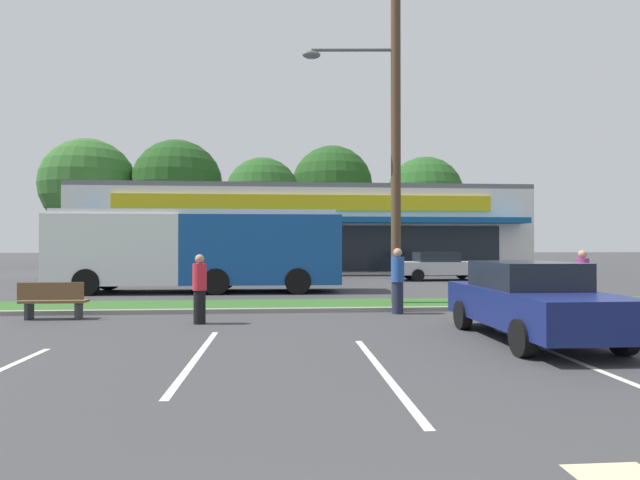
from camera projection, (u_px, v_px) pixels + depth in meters
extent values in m
cube|color=#2D5B23|center=(299.00, 305.00, 15.34)|extent=(56.00, 2.20, 0.12)
cube|color=gray|center=(300.00, 310.00, 14.12)|extent=(56.00, 0.24, 0.12)
cube|color=silver|center=(197.00, 357.00, 8.49)|extent=(0.12, 4.80, 0.01)
cube|color=silver|center=(383.00, 372.00, 7.51)|extent=(0.12, 4.80, 0.01)
cube|color=silver|center=(553.00, 352.00, 8.87)|extent=(0.12, 4.80, 0.01)
cube|color=silver|center=(302.00, 233.00, 37.70)|extent=(29.55, 12.44, 5.51)
cube|color=black|center=(306.00, 249.00, 31.44)|extent=(24.83, 0.08, 2.86)
cube|color=#0F4C8C|center=(306.00, 220.00, 30.80)|extent=(27.78, 1.40, 0.35)
cube|color=gold|center=(306.00, 203.00, 31.43)|extent=(23.64, 0.16, 0.99)
cube|color=slate|center=(302.00, 194.00, 37.72)|extent=(29.55, 12.44, 0.30)
cylinder|color=#473323|center=(88.00, 243.00, 45.82)|extent=(0.44, 0.44, 4.16)
sphere|color=#2D6026|center=(89.00, 185.00, 45.87)|extent=(8.40, 8.40, 8.40)
cylinder|color=#473323|center=(177.00, 242.00, 46.82)|extent=(0.44, 0.44, 4.37)
sphere|color=#1E4719|center=(177.00, 185.00, 46.87)|extent=(8.27, 8.27, 8.27)
cylinder|color=#473323|center=(263.00, 244.00, 44.65)|extent=(0.44, 0.44, 3.83)
sphere|color=#23511E|center=(263.00, 195.00, 44.69)|extent=(6.59, 6.59, 6.59)
cylinder|color=#473323|center=(332.00, 241.00, 47.97)|extent=(0.44, 0.44, 4.58)
sphere|color=#1E4719|center=(332.00, 186.00, 48.02)|extent=(7.67, 7.67, 7.67)
cylinder|color=#473323|center=(425.00, 245.00, 44.84)|extent=(0.44, 0.44, 3.75)
sphere|color=#23511E|center=(425.00, 195.00, 44.88)|extent=(6.79, 6.79, 6.79)
cylinder|color=#4C3826|center=(396.00, 128.00, 15.53)|extent=(0.30, 0.30, 10.98)
cylinder|color=#59595B|center=(354.00, 50.00, 15.56)|extent=(2.60, 0.31, 0.10)
ellipsoid|color=#59595B|center=(311.00, 55.00, 15.57)|extent=(0.56, 0.32, 0.24)
cube|color=#144793|center=(263.00, 250.00, 20.31)|extent=(6.19, 2.62, 2.70)
cube|color=silver|center=(120.00, 250.00, 19.95)|extent=(5.07, 2.61, 2.70)
cube|color=silver|center=(199.00, 213.00, 20.16)|extent=(10.77, 2.42, 0.20)
cube|color=black|center=(205.00, 238.00, 21.46)|extent=(10.30, 0.18, 1.19)
cube|color=black|center=(54.00, 241.00, 19.79)|extent=(0.09, 2.17, 1.51)
cylinder|color=black|center=(87.00, 282.00, 18.72)|extent=(1.00, 0.31, 1.00)
cylinder|color=black|center=(109.00, 278.00, 21.06)|extent=(1.00, 0.31, 1.00)
cylinder|color=black|center=(216.00, 282.00, 19.02)|extent=(1.00, 0.31, 1.00)
cylinder|color=black|center=(224.00, 278.00, 21.36)|extent=(1.00, 0.31, 1.00)
cylinder|color=black|center=(298.00, 281.00, 19.22)|extent=(1.00, 0.31, 1.00)
cylinder|color=black|center=(297.00, 277.00, 21.56)|extent=(1.00, 0.31, 1.00)
cube|color=brown|center=(54.00, 301.00, 12.84)|extent=(1.60, 0.45, 0.06)
cube|color=brown|center=(51.00, 291.00, 12.65)|extent=(1.60, 0.06, 0.44)
cube|color=#333338|center=(79.00, 310.00, 12.88)|extent=(0.08, 0.36, 0.45)
cube|color=#333338|center=(29.00, 311.00, 12.79)|extent=(0.08, 0.36, 0.45)
cube|color=navy|center=(532.00, 307.00, 9.97)|extent=(1.88, 4.53, 0.70)
cube|color=black|center=(526.00, 275.00, 10.21)|extent=(1.65, 2.04, 0.53)
cylinder|color=black|center=(623.00, 337.00, 8.64)|extent=(0.22, 0.64, 0.64)
cylinder|color=black|center=(522.00, 338.00, 8.50)|extent=(0.22, 0.64, 0.64)
cylinder|color=black|center=(539.00, 314.00, 11.44)|extent=(0.22, 0.64, 0.64)
cylinder|color=black|center=(463.00, 315.00, 11.30)|extent=(0.22, 0.64, 0.64)
cube|color=#B7B7BC|center=(441.00, 268.00, 26.87)|extent=(4.77, 1.87, 0.67)
cube|color=black|center=(436.00, 257.00, 26.86)|extent=(2.15, 1.65, 0.51)
cylinder|color=black|center=(462.00, 273.00, 27.87)|extent=(0.64, 0.22, 0.64)
cylinder|color=black|center=(474.00, 275.00, 26.09)|extent=(0.64, 0.22, 0.64)
cylinder|color=black|center=(409.00, 273.00, 27.64)|extent=(0.64, 0.22, 0.64)
cylinder|color=black|center=(418.00, 275.00, 25.87)|extent=(0.64, 0.22, 0.64)
cube|color=#515459|center=(204.00, 269.00, 25.41)|extent=(4.24, 1.80, 0.72)
cube|color=black|center=(200.00, 258.00, 25.40)|extent=(1.91, 1.59, 0.42)
cylinder|color=black|center=(232.00, 275.00, 26.36)|extent=(0.64, 0.22, 0.64)
cylinder|color=black|center=(229.00, 277.00, 24.65)|extent=(0.64, 0.22, 0.64)
cylinder|color=black|center=(181.00, 275.00, 26.16)|extent=(0.64, 0.22, 0.64)
cylinder|color=black|center=(174.00, 277.00, 24.45)|extent=(0.64, 0.22, 0.64)
cylinder|color=black|center=(200.00, 307.00, 12.09)|extent=(0.29, 0.29, 0.80)
cylinder|color=red|center=(200.00, 277.00, 12.09)|extent=(0.34, 0.34, 0.64)
sphere|color=tan|center=(200.00, 259.00, 12.10)|extent=(0.22, 0.22, 0.22)
cylinder|color=#1E2338|center=(398.00, 298.00, 13.86)|extent=(0.31, 0.31, 0.87)
cylinder|color=#264C99|center=(398.00, 269.00, 13.86)|extent=(0.36, 0.36, 0.69)
sphere|color=tan|center=(398.00, 253.00, 13.87)|extent=(0.24, 0.24, 0.24)
cylinder|color=#1E2338|center=(583.00, 297.00, 14.23)|extent=(0.30, 0.30, 0.84)
cylinder|color=#99338C|center=(582.00, 270.00, 14.24)|extent=(0.35, 0.35, 0.67)
sphere|color=tan|center=(582.00, 254.00, 14.25)|extent=(0.23, 0.23, 0.23)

